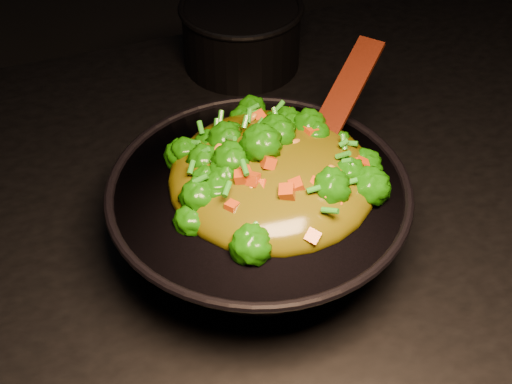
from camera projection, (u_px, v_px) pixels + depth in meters
name	position (u px, v px, depth m)	size (l,w,h in m)	color
stovetop	(287.00, 361.00, 1.33)	(1.20, 0.90, 0.90)	black
wok	(259.00, 218.00, 0.90)	(0.36, 0.36, 0.10)	black
stir_fry	(273.00, 153.00, 0.84)	(0.26, 0.26, 0.09)	#165A06
spatula	(335.00, 112.00, 0.91)	(0.24, 0.04, 0.01)	#351003
back_pot	(242.00, 35.00, 1.21)	(0.20, 0.20, 0.11)	black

